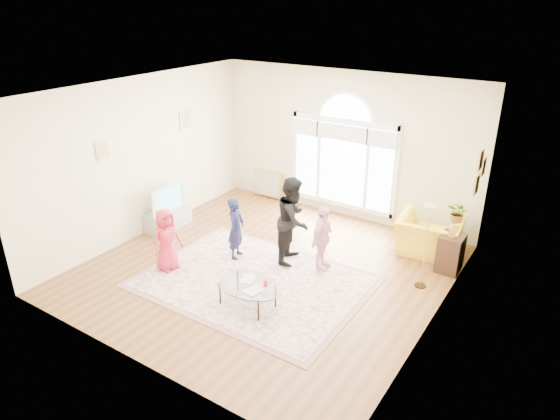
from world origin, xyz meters
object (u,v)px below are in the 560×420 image
Objects in this scene: television at (166,197)px; coffee_table at (247,285)px; tv_console at (168,219)px; area_rug at (253,282)px; armchair at (429,236)px.

television is 3.48m from coffee_table.
television is at bearing -0.00° from tv_console.
area_rug is at bearing -15.70° from television.
coffee_table is at bearing 55.86° from armchair.
armchair is (5.01, 1.90, 0.16)m from tv_console.
television is 0.86× the size of armchair.
television is (0.01, -0.00, 0.49)m from tv_console.
coffee_table is (3.16, -1.42, -0.30)m from television.
television reaches higher than armchair.
coffee_table is 3.80m from armchair.
armchair is (2.19, 2.69, 0.36)m from area_rug.
armchair is at bearing 50.79° from area_rug.
television is at bearing 15.67° from armchair.
coffee_table is (0.35, -0.63, 0.39)m from area_rug.
area_rug is 3.00m from television.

